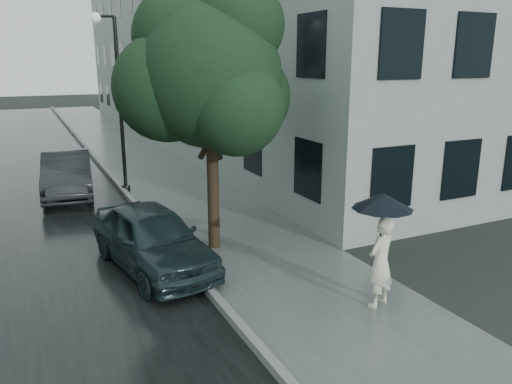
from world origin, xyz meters
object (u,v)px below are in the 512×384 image
pedestrian (380,262)px  car_far (67,174)px  lamp_post (115,94)px  street_tree (209,74)px  car_near (152,238)px

pedestrian → car_far: pedestrian is taller
lamp_post → pedestrian: bearing=-60.4°
pedestrian → car_far: size_ratio=0.39×
pedestrian → street_tree: (-1.61, 4.12, 3.13)m
lamp_post → car_near: size_ratio=1.45×
pedestrian → car_near: (-3.21, 3.40, -0.16)m
car_far → street_tree: bearing=-61.9°
street_tree → car_near: size_ratio=1.52×
pedestrian → car_near: 4.67m
pedestrian → car_near: bearing=-66.3°
street_tree → car_far: street_tree is taller
lamp_post → car_far: size_ratio=1.35×
street_tree → car_near: street_tree is taller
street_tree → lamp_post: 6.09m
pedestrian → lamp_post: (-2.59, 10.09, 2.39)m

